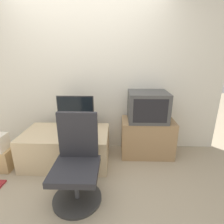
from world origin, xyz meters
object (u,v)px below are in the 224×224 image
(keyboard, at_px, (72,134))
(crt_tv, at_px, (148,106))
(cardboard_box_lower, at_px, (3,159))
(main_monitor, at_px, (76,112))
(office_chair, at_px, (77,166))
(mouse, at_px, (88,133))

(keyboard, bearing_deg, crt_tv, 17.66)
(crt_tv, bearing_deg, keyboard, -162.34)
(cardboard_box_lower, bearing_deg, main_monitor, 20.52)
(crt_tv, height_order, office_chair, crt_tv)
(keyboard, height_order, crt_tv, crt_tv)
(mouse, distance_m, crt_tv, 1.00)
(crt_tv, bearing_deg, mouse, -158.64)
(main_monitor, relative_size, mouse, 8.64)
(cardboard_box_lower, bearing_deg, crt_tv, 13.08)
(mouse, height_order, office_chair, office_chair)
(main_monitor, xyz_separation_m, keyboard, (-0.01, -0.24, -0.25))
(keyboard, height_order, cardboard_box_lower, keyboard)
(keyboard, height_order, mouse, mouse)
(main_monitor, bearing_deg, mouse, -46.60)
(main_monitor, height_order, crt_tv, crt_tv)
(main_monitor, bearing_deg, cardboard_box_lower, -159.48)
(crt_tv, bearing_deg, main_monitor, -174.17)
(main_monitor, height_order, mouse, main_monitor)
(mouse, relative_size, office_chair, 0.06)
(keyboard, distance_m, mouse, 0.23)
(crt_tv, distance_m, office_chair, 1.39)
(mouse, bearing_deg, cardboard_box_lower, -173.23)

